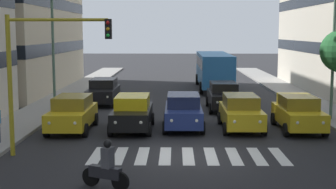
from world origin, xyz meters
name	(u,v)px	position (x,y,z in m)	size (l,w,h in m)	color
ground_plane	(188,156)	(0.00, 0.00, 0.00)	(180.00, 180.00, 0.00)	#262628
crosswalk_markings	(188,156)	(0.00, 0.00, 0.00)	(7.65, 2.80, 0.01)	silver
car_0	(298,113)	(-5.55, -5.11, 0.89)	(2.02, 4.44, 1.72)	gold
car_1	(241,112)	(-2.76, -5.31, 0.89)	(2.02, 4.44, 1.72)	gold
car_2	(183,111)	(0.10, -5.55, 0.89)	(2.02, 4.44, 1.72)	navy
car_3	(132,112)	(2.63, -5.05, 0.89)	(2.02, 4.44, 1.72)	black
car_4	(72,113)	(5.57, -4.87, 0.89)	(2.02, 4.44, 1.72)	gold
car_row2_0	(224,96)	(-2.50, -11.43, 0.89)	(2.02, 4.44, 1.72)	black
car_row2_1	(103,91)	(5.33, -13.68, 0.89)	(2.02, 4.44, 1.72)	black
bus_behind_traffic	(214,67)	(-2.76, -22.65, 1.86)	(2.78, 10.50, 3.00)	#286BAD
motorcycle_with_rider	(106,168)	(2.65, 4.07, 0.65)	(1.57, 0.84, 1.57)	black
traffic_light_gantry	(39,62)	(5.78, 0.02, 3.68)	(4.07, 0.36, 5.50)	#AD991E
street_lamp_left	(325,37)	(-7.43, -7.52, 4.55)	(3.03, 0.28, 7.17)	#4C6B56
street_lamp_right	(59,33)	(7.52, -10.86, 4.76)	(2.70, 0.28, 7.64)	#4C6B56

